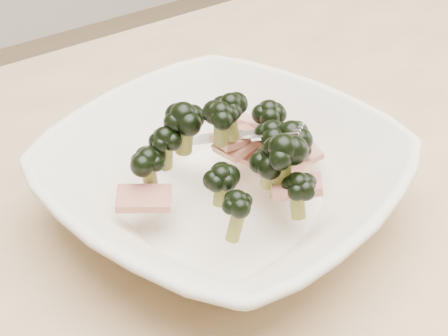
{
  "coord_description": "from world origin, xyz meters",
  "views": [
    {
      "loc": [
        -0.36,
        -0.33,
        1.13
      ],
      "look_at": [
        -0.11,
        0.01,
        0.8
      ],
      "focal_mm": 50.0,
      "sensor_mm": 36.0,
      "label": 1
    }
  ],
  "objects": [
    {
      "name": "broccoli_dish",
      "position": [
        -0.11,
        0.01,
        0.79
      ],
      "size": [
        0.36,
        0.36,
        0.12
      ],
      "color": "silver",
      "rests_on": "dining_table"
    },
    {
      "name": "dining_table",
      "position": [
        0.0,
        0.0,
        0.65
      ],
      "size": [
        1.2,
        0.8,
        0.75
      ],
      "color": "tan",
      "rests_on": "ground"
    }
  ]
}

